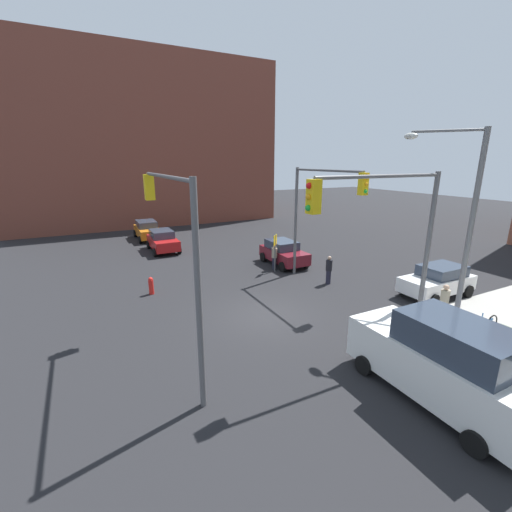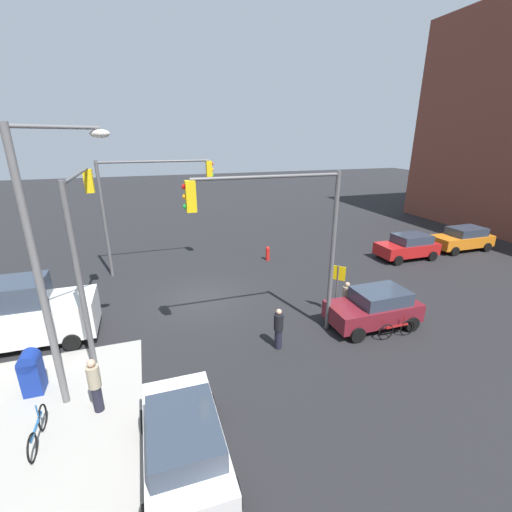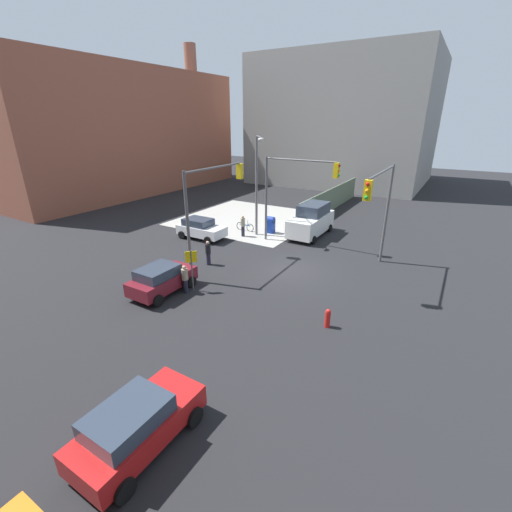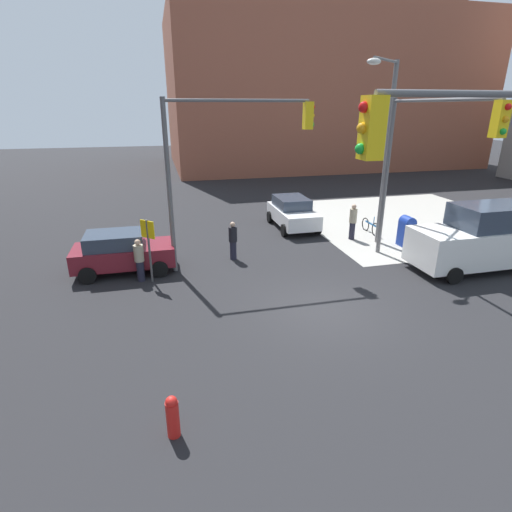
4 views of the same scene
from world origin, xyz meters
TOP-DOWN VIEW (x-y plane):
  - ground_plane at (0.00, 0.00)m, footprint 120.00×120.00m
  - building_brick_west at (-32.00, 0.19)m, footprint 16.00×28.00m
  - traffic_signal_nw_corner at (-2.30, 4.50)m, footprint 5.73×0.36m
  - traffic_signal_se_corner at (2.06, -4.50)m, footprint 6.30×0.36m
  - traffic_signal_ne_corner at (4.50, 2.29)m, footprint 0.36×5.76m
  - street_lamp_corner at (4.91, 5.57)m, footprint 2.26×1.78m
  - warning_sign_two_way at (-5.40, 3.61)m, footprint 0.48×0.48m
  - mailbox_blue at (6.20, 5.00)m, footprint 0.56×0.64m
  - fire_hydrant at (-5.00, -4.20)m, footprint 0.26×0.26m
  - hatchback_white at (2.00, 9.15)m, footprint 2.02×3.95m
  - sedan_red at (-13.88, -1.64)m, footprint 3.95×2.02m
  - sedan_orange at (-18.88, -1.94)m, footprint 4.28×2.02m
  - coupe_maroon at (-6.49, 4.90)m, footprint 3.84×2.02m
  - van_white_delivery at (7.40, 1.80)m, footprint 5.40×2.32m
  - pedestrian_crossing at (4.20, 6.50)m, footprint 0.36×0.36m
  - pedestrian_waiting at (-2.00, 5.20)m, footprint 0.36×0.36m
  - pedestrian_walking_north at (-5.80, 3.80)m, footprint 0.36×0.36m
  - bicycle_leaning_on_fence at (5.60, 7.20)m, footprint 0.05×1.75m
  - bicycle_at_crosswalk at (-6.80, 6.00)m, footprint 1.75×0.05m

SIDE VIEW (x-z plane):
  - ground_plane at x=0.00m, z-range 0.00..0.00m
  - bicycle_leaning_on_fence at x=5.60m, z-range -0.14..0.83m
  - bicycle_at_crosswalk at x=-6.80m, z-range -0.14..0.83m
  - fire_hydrant at x=-5.00m, z-range 0.02..0.96m
  - mailbox_blue at x=6.20m, z-range 0.05..1.48m
  - coupe_maroon at x=-6.49m, z-range 0.03..1.65m
  - hatchback_white at x=2.00m, z-range 0.03..1.65m
  - sedan_red at x=-13.88m, z-range 0.03..1.65m
  - sedan_orange at x=-18.88m, z-range 0.03..1.65m
  - pedestrian_walking_north at x=-5.80m, z-range 0.03..1.66m
  - pedestrian_waiting at x=-2.00m, z-range 0.03..1.69m
  - pedestrian_crossing at x=4.20m, z-range 0.04..1.81m
  - van_white_delivery at x=7.40m, z-range -0.03..2.59m
  - warning_sign_two_way at x=-5.40m, z-range 0.44..2.84m
  - traffic_signal_nw_corner at x=-2.30m, z-range 1.40..7.90m
  - traffic_signal_ne_corner at x=4.50m, z-range 1.40..7.90m
  - traffic_signal_se_corner at x=2.06m, z-range 1.43..7.93m
  - street_lamp_corner at x=4.91m, z-range 0.70..8.70m
  - building_brick_west at x=-32.00m, z-range 0.00..17.59m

